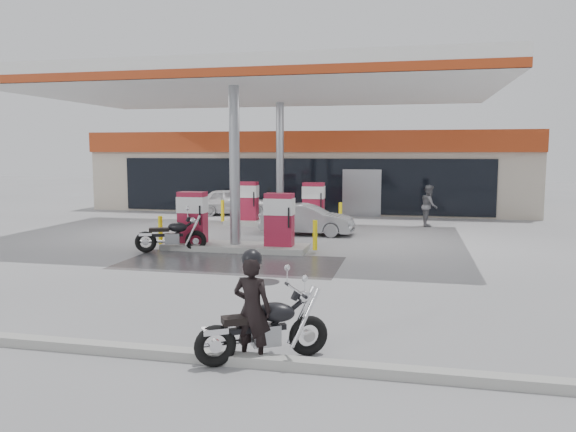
# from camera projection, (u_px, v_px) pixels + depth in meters

# --- Properties ---
(ground) EXTENTS (90.00, 90.00, 0.00)m
(ground) POSITION_uv_depth(u_px,v_px,m) (213.00, 262.00, 15.45)
(ground) COLOR gray
(ground) RESTS_ON ground
(wet_patch) EXTENTS (6.00, 3.00, 0.00)m
(wet_patch) POSITION_uv_depth(u_px,v_px,m) (230.00, 263.00, 15.35)
(wet_patch) COLOR #4C4C4F
(wet_patch) RESTS_ON ground
(drain_cover) EXTENTS (0.70, 0.70, 0.01)m
(drain_cover) POSITION_uv_depth(u_px,v_px,m) (265.00, 282.00, 13.08)
(drain_cover) COLOR #38383A
(drain_cover) RESTS_ON ground
(kerb) EXTENTS (28.00, 0.25, 0.15)m
(kerb) POSITION_uv_depth(u_px,v_px,m) (56.00, 344.00, 8.66)
(kerb) COLOR gray
(kerb) RESTS_ON ground
(store_building) EXTENTS (22.00, 8.22, 4.00)m
(store_building) POSITION_uv_depth(u_px,v_px,m) (314.00, 170.00, 30.68)
(store_building) COLOR #B2A795
(store_building) RESTS_ON ground
(canopy) EXTENTS (16.00, 10.02, 5.51)m
(canopy) POSITION_uv_depth(u_px,v_px,m) (260.00, 87.00, 19.70)
(canopy) COLOR silver
(canopy) RESTS_ON ground
(pump_island_near) EXTENTS (5.14, 1.30, 1.78)m
(pump_island_near) POSITION_uv_depth(u_px,v_px,m) (235.00, 227.00, 17.31)
(pump_island_near) COLOR #9E9E99
(pump_island_near) RESTS_ON ground
(pump_island_far) EXTENTS (5.14, 1.30, 1.78)m
(pump_island_far) POSITION_uv_depth(u_px,v_px,m) (280.00, 208.00, 23.13)
(pump_island_far) COLOR #9E9E99
(pump_island_far) RESTS_ON ground
(main_motorcycle) EXTENTS (1.80, 1.18, 1.04)m
(main_motorcycle) POSITION_uv_depth(u_px,v_px,m) (265.00, 330.00, 8.13)
(main_motorcycle) COLOR black
(main_motorcycle) RESTS_ON ground
(biker_main) EXTENTS (0.61, 0.44, 1.57)m
(biker_main) POSITION_uv_depth(u_px,v_px,m) (252.00, 309.00, 8.02)
(biker_main) COLOR black
(biker_main) RESTS_ON ground
(parked_motorcycle) EXTENTS (2.05, 1.03, 1.10)m
(parked_motorcycle) POSITION_uv_depth(u_px,v_px,m) (172.00, 236.00, 16.96)
(parked_motorcycle) COLOR black
(parked_motorcycle) RESTS_ON ground
(sedan_white) EXTENTS (3.99, 2.25, 1.28)m
(sedan_white) POSITION_uv_depth(u_px,v_px,m) (233.00, 202.00, 26.91)
(sedan_white) COLOR silver
(sedan_white) RESTS_ON ground
(attendant) EXTENTS (0.66, 0.84, 1.69)m
(attendant) POSITION_uv_depth(u_px,v_px,m) (429.00, 206.00, 22.79)
(attendant) COLOR #5A5A5F
(attendant) RESTS_ON ground
(hatchback_silver) EXTENTS (3.41, 1.22, 1.12)m
(hatchback_silver) POSITION_uv_depth(u_px,v_px,m) (307.00, 220.00, 20.48)
(hatchback_silver) COLOR gray
(hatchback_silver) RESTS_ON ground
(parked_car_left) EXTENTS (4.71, 3.02, 1.27)m
(parked_car_left) POSITION_uv_depth(u_px,v_px,m) (224.00, 197.00, 29.93)
(parked_car_left) COLOR #551712
(parked_car_left) RESTS_ON ground
(parked_car_right) EXTENTS (4.17, 2.27, 1.11)m
(parked_car_right) POSITION_uv_depth(u_px,v_px,m) (395.00, 201.00, 28.00)
(parked_car_right) COLOR #131A42
(parked_car_right) RESTS_ON ground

